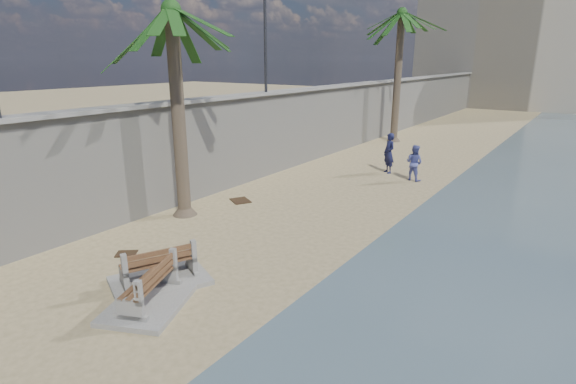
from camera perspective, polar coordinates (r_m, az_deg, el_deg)
The scene contains 13 objects.
ground_plane at distance 9.02m, azimuth -24.76°, elevation -18.59°, with size 140.00×140.00×0.00m, color tan.
seawall at distance 26.45m, azimuth 7.82°, elevation 9.45°, with size 0.45×70.00×3.50m, color gray.
wall_cap at distance 26.29m, azimuth 7.98°, elevation 13.35°, with size 0.80×70.00×0.12m, color gray.
end_building at distance 56.11m, azimuth 27.07°, elevation 16.96°, with size 18.00×12.00×14.00m, color #B7AA93.
bench_near at distance 10.00m, azimuth -17.20°, elevation -11.56°, with size 2.13×2.47×0.87m.
bench_far at distance 10.81m, azimuth -16.07°, elevation -9.21°, with size 2.20×2.52×0.88m.
palm_mid at distance 14.52m, azimuth -14.62°, elevation 21.21°, with size 5.00×5.00×7.24m.
palm_back at distance 28.74m, azimuth 14.27°, elevation 20.96°, with size 5.00×5.00×8.41m.
streetlight at distance 19.48m, azimuth -2.94°, elevation 21.51°, with size 0.28×0.28×5.12m.
person_a at distance 20.64m, azimuth 12.72°, elevation 5.20°, with size 0.75×0.51×2.07m, color #16183D.
person_b at distance 19.64m, azimuth 15.75°, elevation 3.83°, with size 0.81×0.63×1.68m, color #5056A5.
debris_c at distance 16.40m, azimuth -6.06°, elevation -1.09°, with size 0.76×0.60×0.03m, color #382616.
debris_d at distance 12.73m, azimuth -19.84°, elevation -7.37°, with size 0.52×0.42×0.03m, color #382616.
Camera 1 is at (6.71, -3.39, 4.97)m, focal length 28.00 mm.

